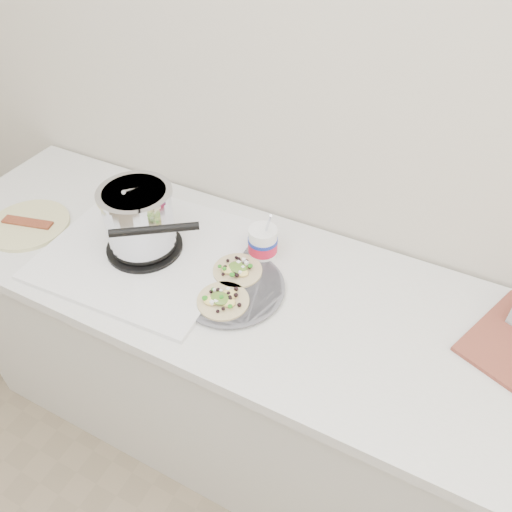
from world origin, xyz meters
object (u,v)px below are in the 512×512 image
at_px(taco_plate, 231,285).
at_px(tub, 263,241).
at_px(bacon_plate, 28,225).
at_px(stove, 141,229).

bearing_deg(taco_plate, tub, 82.71).
height_order(taco_plate, tub, tub).
bearing_deg(bacon_plate, taco_plate, 4.21).
distance_m(stove, bacon_plate, 0.43).
distance_m(tub, bacon_plate, 0.78).
relative_size(stove, tub, 2.93).
bearing_deg(bacon_plate, tub, 16.31).
bearing_deg(stove, bacon_plate, -172.80).
bearing_deg(tub, bacon_plate, -163.69).
bearing_deg(tub, stove, -156.34).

